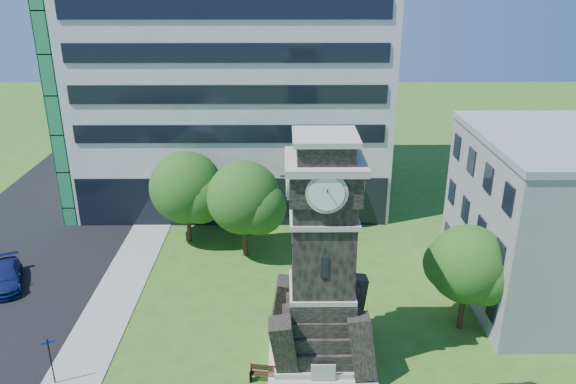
{
  "coord_description": "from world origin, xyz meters",
  "views": [
    {
      "loc": [
        1.12,
        -22.58,
        19.18
      ],
      "look_at": [
        1.34,
        8.21,
        6.93
      ],
      "focal_mm": 35.0,
      "sensor_mm": 36.0,
      "label": 1
    }
  ],
  "objects_px": {
    "clock_tower": "(322,268)",
    "car_street_north": "(6,277)",
    "park_bench": "(266,373)",
    "street_sign": "(50,356)"
  },
  "relations": [
    {
      "from": "clock_tower",
      "to": "car_street_north",
      "type": "xyz_separation_m",
      "value": [
        -19.94,
        7.25,
        -4.62
      ]
    },
    {
      "from": "clock_tower",
      "to": "park_bench",
      "type": "xyz_separation_m",
      "value": [
        -2.83,
        -1.9,
        -4.85
      ]
    },
    {
      "from": "park_bench",
      "to": "street_sign",
      "type": "relative_size",
      "value": 0.6
    },
    {
      "from": "park_bench",
      "to": "street_sign",
      "type": "bearing_deg",
      "value": -169.41
    },
    {
      "from": "clock_tower",
      "to": "park_bench",
      "type": "height_order",
      "value": "clock_tower"
    },
    {
      "from": "clock_tower",
      "to": "street_sign",
      "type": "distance_m",
      "value": 13.95
    },
    {
      "from": "street_sign",
      "to": "clock_tower",
      "type": "bearing_deg",
      "value": -15.4
    },
    {
      "from": "car_street_north",
      "to": "park_bench",
      "type": "xyz_separation_m",
      "value": [
        17.11,
        -9.15,
        -0.24
      ]
    },
    {
      "from": "clock_tower",
      "to": "car_street_north",
      "type": "relative_size",
      "value": 2.67
    },
    {
      "from": "clock_tower",
      "to": "street_sign",
      "type": "relative_size",
      "value": 4.64
    }
  ]
}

